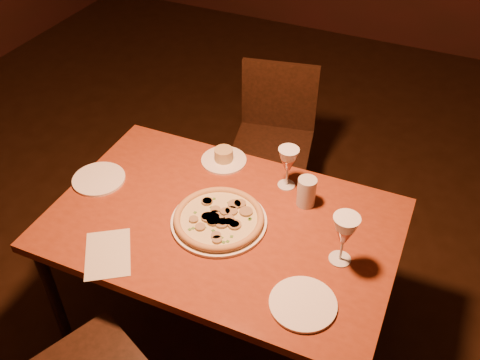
% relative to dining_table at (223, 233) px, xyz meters
% --- Properties ---
extents(dining_table, '(1.29, 0.85, 0.69)m').
position_rel_dining_table_xyz_m(dining_table, '(0.00, 0.00, 0.00)').
color(dining_table, brown).
rests_on(dining_table, floor).
extents(chair_far, '(0.47, 0.47, 0.82)m').
position_rel_dining_table_xyz_m(chair_far, '(-0.14, 0.89, -0.16)').
color(chair_far, black).
rests_on(chair_far, floor).
extents(pizza_plate, '(0.36, 0.36, 0.04)m').
position_rel_dining_table_xyz_m(pizza_plate, '(-0.01, -0.01, 0.08)').
color(pizza_plate, white).
rests_on(pizza_plate, dining_table).
extents(ramekin_saucer, '(0.19, 0.19, 0.06)m').
position_rel_dining_table_xyz_m(ramekin_saucer, '(-0.15, 0.33, 0.08)').
color(ramekin_saucer, white).
rests_on(ramekin_saucer, dining_table).
extents(wine_glass_far, '(0.08, 0.08, 0.18)m').
position_rel_dining_table_xyz_m(wine_glass_far, '(0.14, 0.29, 0.15)').
color(wine_glass_far, '#C66652').
rests_on(wine_glass_far, dining_table).
extents(wine_glass_right, '(0.09, 0.09, 0.20)m').
position_rel_dining_table_xyz_m(wine_glass_right, '(0.45, 0.00, 0.16)').
color(wine_glass_right, '#C66652').
rests_on(wine_glass_right, dining_table).
extents(water_tumbler, '(0.07, 0.07, 0.12)m').
position_rel_dining_table_xyz_m(water_tumbler, '(0.25, 0.22, 0.12)').
color(water_tumbler, silver).
rests_on(water_tumbler, dining_table).
extents(side_plate_left, '(0.21, 0.21, 0.01)m').
position_rel_dining_table_xyz_m(side_plate_left, '(-0.56, 0.00, 0.07)').
color(side_plate_left, white).
rests_on(side_plate_left, dining_table).
extents(side_plate_near, '(0.22, 0.22, 0.01)m').
position_rel_dining_table_xyz_m(side_plate_near, '(0.40, -0.23, 0.07)').
color(side_plate_near, white).
rests_on(side_plate_near, dining_table).
extents(menu_card, '(0.25, 0.27, 0.00)m').
position_rel_dining_table_xyz_m(menu_card, '(-0.29, -0.31, 0.06)').
color(menu_card, beige).
rests_on(menu_card, dining_table).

